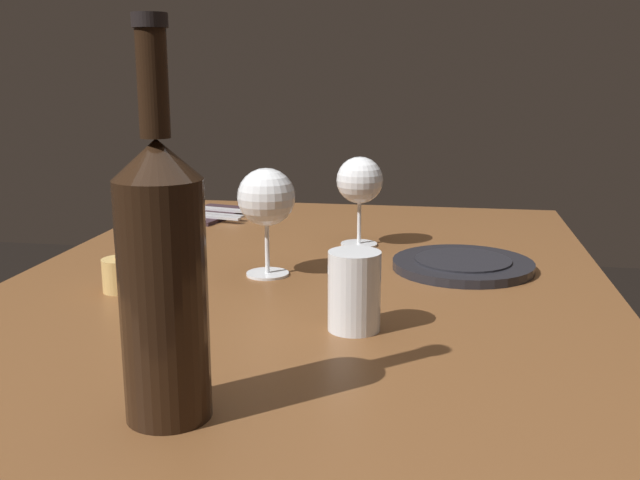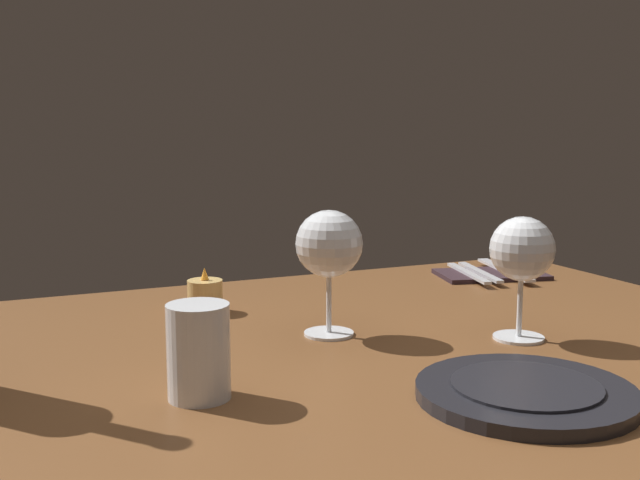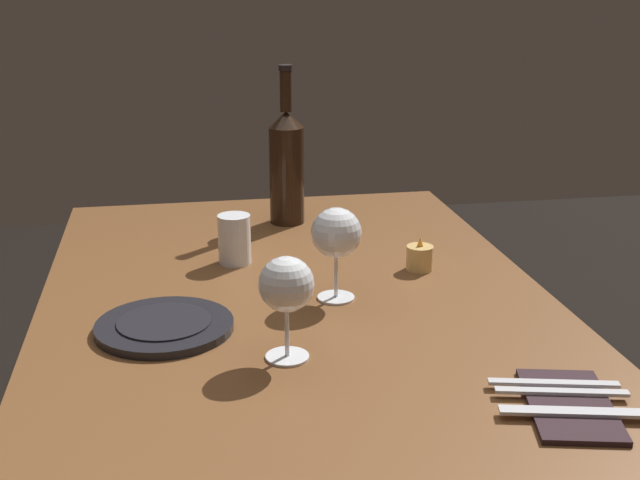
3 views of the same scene
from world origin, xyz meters
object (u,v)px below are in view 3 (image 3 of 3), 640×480
at_px(wine_glass_left, 336,234).
at_px(votive_candle, 420,259).
at_px(fork_inner, 562,392).
at_px(fork_outer, 554,383).
at_px(dinner_plate, 164,326).
at_px(table_knife, 581,412).
at_px(water_tumbler, 235,241).
at_px(wine_glass_right, 286,287).
at_px(wine_bottle, 287,165).
at_px(folded_napkin, 570,405).

distance_m(wine_glass_left, votive_candle, 0.24).
distance_m(fork_inner, fork_outer, 0.02).
distance_m(wine_glass_left, dinner_plate, 0.33).
relative_size(fork_inner, table_knife, 0.85).
height_order(water_tumbler, fork_outer, water_tumbler).
xyz_separation_m(wine_glass_left, fork_inner, (0.41, 0.23, -0.11)).
relative_size(wine_glass_left, wine_glass_right, 1.04).
bearing_deg(wine_glass_left, wine_bottle, -177.57).
relative_size(water_tumbler, folded_napkin, 0.47).
bearing_deg(wine_glass_right, wine_glass_left, 151.57).
bearing_deg(table_knife, water_tumbler, -149.96).
bearing_deg(dinner_plate, table_knife, 54.61).
bearing_deg(wine_glass_left, dinner_plate, -74.40).
xyz_separation_m(dinner_plate, fork_outer, (0.30, 0.53, 0.00)).
relative_size(wine_bottle, water_tumbler, 3.63).
bearing_deg(water_tumbler, dinner_plate, -24.66).
bearing_deg(table_knife, wine_glass_right, -124.84).
relative_size(wine_glass_right, fork_outer, 0.90).
height_order(wine_glass_left, fork_outer, wine_glass_left).
bearing_deg(votive_candle, wine_glass_left, -58.31).
bearing_deg(fork_inner, table_knife, 0.00).
height_order(dinner_plate, fork_outer, dinner_plate).
distance_m(wine_glass_right, fork_outer, 0.40).
height_order(wine_glass_left, wine_bottle, wine_bottle).
distance_m(wine_glass_right, votive_candle, 0.46).
bearing_deg(folded_napkin, votive_candle, -175.33).
distance_m(wine_glass_left, wine_glass_right, 0.25).
distance_m(wine_bottle, votive_candle, 0.43).
distance_m(wine_glass_right, fork_inner, 0.41).
relative_size(votive_candle, table_knife, 0.32).
bearing_deg(fork_outer, wine_glass_left, -148.62).
height_order(water_tumbler, fork_inner, water_tumbler).
bearing_deg(dinner_plate, votive_candle, 112.27).
height_order(water_tumbler, table_knife, water_tumbler).
distance_m(water_tumbler, votive_candle, 0.36).
distance_m(folded_napkin, fork_inner, 0.03).
relative_size(votive_candle, dinner_plate, 0.30).
height_order(water_tumbler, votive_candle, water_tumbler).
bearing_deg(votive_candle, fork_inner, 4.89).
bearing_deg(wine_glass_left, folded_napkin, 28.33).
xyz_separation_m(wine_glass_left, folded_napkin, (0.43, 0.23, -0.12)).
bearing_deg(dinner_plate, fork_inner, 58.75).
distance_m(votive_candle, table_knife, 0.58).
height_order(wine_bottle, dinner_plate, wine_bottle).
xyz_separation_m(water_tumbler, fork_inner, (0.62, 0.39, -0.03)).
distance_m(wine_glass_right, folded_napkin, 0.42).
relative_size(wine_glass_left, fork_inner, 0.93).
height_order(water_tumbler, folded_napkin, water_tumbler).
bearing_deg(dinner_plate, wine_bottle, 153.38).
distance_m(wine_bottle, dinner_plate, 0.64).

